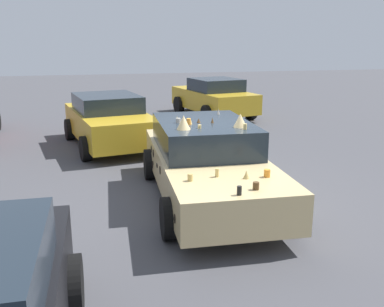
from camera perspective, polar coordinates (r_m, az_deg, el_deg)
name	(u,v)px	position (r m, az deg, el deg)	size (l,w,h in m)	color
ground_plane	(208,200)	(8.05, 2.09, -6.08)	(60.00, 60.00, 0.00)	#47474C
art_car_decorated	(207,161)	(7.91, 1.98, -0.98)	(4.76, 2.23, 1.63)	#D8BC7F
parked_sedan_far_left	(214,97)	(16.62, 2.87, 7.38)	(4.27, 2.58, 1.43)	gold
parked_sedan_near_left	(109,120)	(12.10, -10.88, 4.30)	(4.26, 2.50, 1.40)	gold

